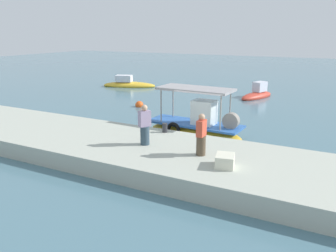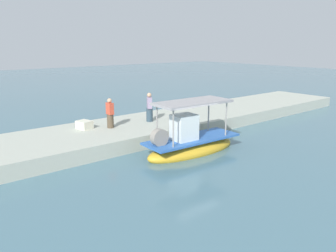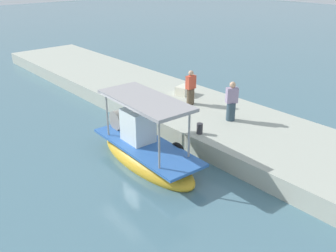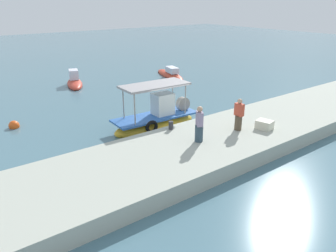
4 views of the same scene
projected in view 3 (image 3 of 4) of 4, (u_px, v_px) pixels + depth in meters
The scene contains 7 objects.
ground_plane at pixel (138, 158), 14.28m from camera, with size 120.00×120.00×0.00m, color slate.
dock_quay at pixel (214, 121), 16.66m from camera, with size 36.00×4.90×0.73m, color #ADB1A2.
main_fishing_boat at pixel (145, 150), 13.85m from camera, with size 5.18×1.88×2.90m.
fisherman_near_bollard at pixel (231, 103), 15.55m from camera, with size 0.51×0.54×1.69m.
fisherman_by_crate at pixel (191, 89), 17.38m from camera, with size 0.36×0.46×1.62m.
mooring_bollard at pixel (200, 129), 14.52m from camera, with size 0.24×0.24×0.42m, color #2D2D33.
cargo_crate at pixel (184, 90), 18.84m from camera, with size 0.78×0.62×0.43m, color beige.
Camera 3 is at (-10.24, 7.37, 6.89)m, focal length 39.90 mm.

